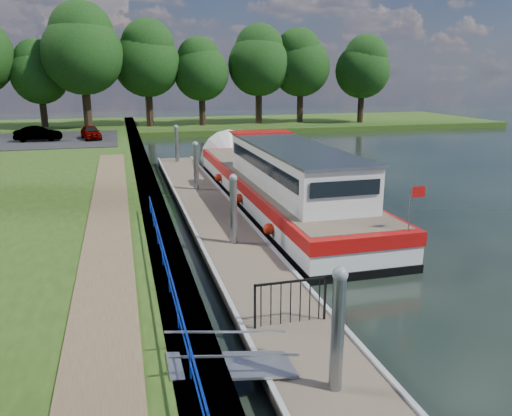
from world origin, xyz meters
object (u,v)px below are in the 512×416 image
object	(u,v)px
barge	(273,181)
car_a	(91,132)
car_b	(38,134)
pontoon	(212,216)

from	to	relation	value
barge	car_a	world-z (taller)	barge
car_a	car_b	bearing A→B (deg)	170.94
car_a	car_b	size ratio (longest dim) A/B	0.93
pontoon	car_a	world-z (taller)	car_a
pontoon	car_b	xyz separation A→B (m)	(-10.42, 24.12, 1.27)
car_a	car_b	distance (m)	4.23
pontoon	barge	size ratio (longest dim) A/B	1.42
barge	car_b	distance (m)	25.83
car_a	car_b	xyz separation A→B (m)	(-4.23, -0.21, 0.02)
barge	car_a	size ratio (longest dim) A/B	6.10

